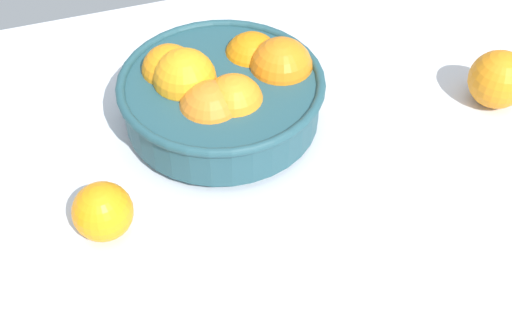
# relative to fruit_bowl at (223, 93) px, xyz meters

# --- Properties ---
(ground_plane) EXTENTS (1.45, 0.89, 0.03)m
(ground_plane) POSITION_rel_fruit_bowl_xyz_m (0.02, -0.13, -0.06)
(ground_plane) COLOR silver
(fruit_bowl) EXTENTS (0.26, 0.26, 0.11)m
(fruit_bowl) POSITION_rel_fruit_bowl_xyz_m (0.00, 0.00, 0.00)
(fruit_bowl) COLOR #234C56
(fruit_bowl) RESTS_ON ground_plane
(loose_orange_3) EXTENTS (0.07, 0.07, 0.07)m
(loose_orange_3) POSITION_rel_fruit_bowl_xyz_m (-0.18, -0.14, -0.01)
(loose_orange_3) COLOR orange
(loose_orange_3) RESTS_ON ground_plane
(loose_orange_4) EXTENTS (0.08, 0.08, 0.08)m
(loose_orange_4) POSITION_rel_fruit_bowl_xyz_m (0.36, -0.08, -0.01)
(loose_orange_4) COLOR orange
(loose_orange_4) RESTS_ON ground_plane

